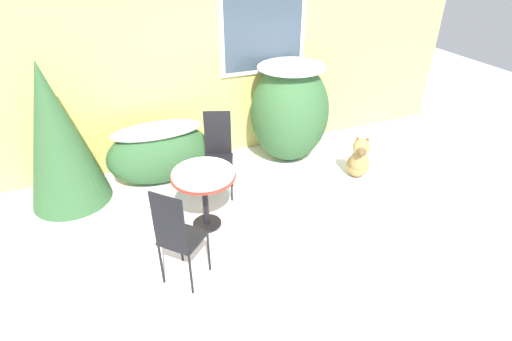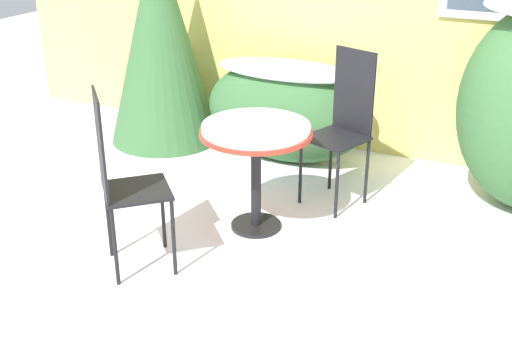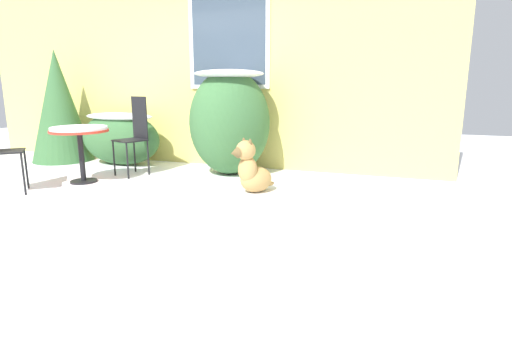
% 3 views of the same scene
% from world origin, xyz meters
% --- Properties ---
extents(ground_plane, '(16.00, 16.00, 0.00)m').
position_xyz_m(ground_plane, '(0.00, 0.00, 0.00)').
color(ground_plane, white).
extents(shrub_left, '(1.40, 0.63, 0.84)m').
position_xyz_m(shrub_left, '(-0.97, 1.69, 0.45)').
color(shrub_left, '#386638').
rests_on(shrub_left, ground_plane).
extents(evergreen_bush, '(0.98, 0.98, 1.84)m').
position_xyz_m(evergreen_bush, '(-2.15, 1.67, 0.92)').
color(evergreen_bush, '#386638').
rests_on(evergreen_bush, ground_plane).
extents(patio_table, '(0.73, 0.73, 0.74)m').
position_xyz_m(patio_table, '(-0.67, 0.51, 0.63)').
color(patio_table, black).
rests_on(patio_table, ground_plane).
extents(patio_chair_near_table, '(0.48, 0.48, 1.11)m').
position_xyz_m(patio_chair_near_table, '(-0.30, 1.16, 0.60)').
color(patio_chair_near_table, black).
rests_on(patio_chair_near_table, ground_plane).
extents(patio_chair_far_side, '(0.53, 0.53, 1.11)m').
position_xyz_m(patio_chair_far_side, '(-1.14, -0.28, 0.60)').
color(patio_chair_far_side, black).
rests_on(patio_chair_far_side, ground_plane).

